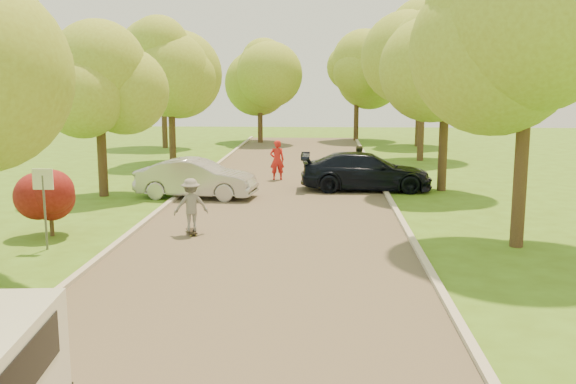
% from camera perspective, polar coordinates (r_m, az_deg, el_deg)
% --- Properties ---
extents(ground, '(100.00, 100.00, 0.00)m').
position_cam_1_polar(ground, '(13.09, -3.81, -10.01)').
color(ground, '#416718').
rests_on(ground, ground).
extents(road, '(8.00, 60.00, 0.01)m').
position_cam_1_polar(road, '(20.76, -1.17, -2.48)').
color(road, '#4C4438').
rests_on(road, ground).
extents(curb_left, '(0.18, 60.00, 0.12)m').
position_cam_1_polar(curb_left, '(21.43, -12.04, -2.16)').
color(curb_left, '#B2AD9E').
rests_on(curb_left, ground).
extents(curb_right, '(0.18, 60.00, 0.12)m').
position_cam_1_polar(curb_right, '(20.84, 10.01, -2.43)').
color(curb_right, '#B2AD9E').
rests_on(curb_right, ground).
extents(street_sign, '(0.55, 0.06, 2.17)m').
position_cam_1_polar(street_sign, '(18.03, -20.90, 0.01)').
color(street_sign, '#59595E').
rests_on(street_sign, ground).
extents(red_shrub, '(1.70, 1.70, 1.95)m').
position_cam_1_polar(red_shrub, '(19.66, -20.39, -0.56)').
color(red_shrub, '#382619').
rests_on(red_shrub, ground).
extents(tree_l_midb, '(4.30, 4.20, 6.62)m').
position_cam_1_polar(tree_l_midb, '(25.61, -16.12, 9.81)').
color(tree_l_midb, '#382619').
rests_on(tree_l_midb, ground).
extents(tree_l_far, '(4.92, 4.80, 7.79)m').
position_cam_1_polar(tree_l_far, '(35.14, -10.10, 11.40)').
color(tree_l_far, '#382619').
rests_on(tree_l_far, ground).
extents(tree_r_mida, '(5.13, 5.00, 7.95)m').
position_cam_1_polar(tree_r_mida, '(18.11, 21.33, 12.67)').
color(tree_r_mida, '#382619').
rests_on(tree_r_mida, ground).
extents(tree_r_midb, '(4.51, 4.40, 7.01)m').
position_cam_1_polar(tree_r_midb, '(26.71, 14.31, 10.51)').
color(tree_r_midb, '#382619').
rests_on(tree_r_midb, ground).
extents(tree_r_far, '(5.33, 5.20, 8.34)m').
position_cam_1_polar(tree_r_far, '(36.69, 12.33, 11.83)').
color(tree_r_far, '#382619').
rests_on(tree_r_far, ground).
extents(tree_bg_a, '(5.12, 5.00, 7.72)m').
position_cam_1_polar(tree_bg_a, '(43.47, -10.79, 10.86)').
color(tree_bg_a, '#382619').
rests_on(tree_bg_a, ground).
extents(tree_bg_b, '(5.12, 5.00, 7.95)m').
position_cam_1_polar(tree_bg_b, '(44.74, 11.95, 11.08)').
color(tree_bg_b, '#382619').
rests_on(tree_bg_b, ground).
extents(tree_bg_c, '(4.92, 4.80, 7.33)m').
position_cam_1_polar(tree_bg_c, '(46.42, -2.25, 10.59)').
color(tree_bg_c, '#382619').
rests_on(tree_bg_c, ground).
extents(tree_bg_d, '(5.12, 5.00, 7.72)m').
position_cam_1_polar(tree_bg_d, '(48.30, 6.43, 10.86)').
color(tree_bg_d, '#382619').
rests_on(tree_bg_d, ground).
extents(silver_sedan, '(4.71, 2.11, 1.50)m').
position_cam_1_polar(silver_sedan, '(24.77, -8.15, 1.20)').
color(silver_sedan, '#A7A6AB').
rests_on(silver_sedan, ground).
extents(dark_sedan, '(5.36, 2.23, 1.55)m').
position_cam_1_polar(dark_sedan, '(26.43, 6.94, 1.82)').
color(dark_sedan, black).
rests_on(dark_sedan, ground).
extents(longboard, '(0.50, 0.82, 0.09)m').
position_cam_1_polar(longboard, '(19.02, -8.56, -3.49)').
color(longboard, black).
rests_on(longboard, ground).
extents(skateboarder, '(1.15, 0.91, 1.56)m').
position_cam_1_polar(skateboarder, '(18.85, -8.63, -1.14)').
color(skateboarder, slate).
rests_on(skateboarder, longboard).
extents(person_striped, '(0.74, 0.57, 1.81)m').
position_cam_1_polar(person_striped, '(28.92, -0.98, 2.85)').
color(person_striped, red).
rests_on(person_striped, ground).
extents(person_olive, '(0.86, 0.70, 1.67)m').
position_cam_1_polar(person_olive, '(28.03, 6.25, 2.42)').
color(person_olive, '#2E331F').
rests_on(person_olive, ground).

